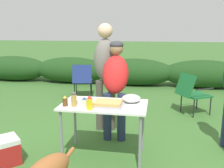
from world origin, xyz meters
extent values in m
plane|color=#3D6B2D|center=(0.00, 0.00, 0.00)|extent=(60.00, 60.00, 0.00)
ellipsoid|color=#1E4219|center=(-4.00, 4.43, 0.40)|extent=(2.40, 0.90, 0.81)
ellipsoid|color=#1E4219|center=(-2.00, 4.43, 0.40)|extent=(2.40, 0.90, 0.81)
ellipsoid|color=#1E4219|center=(0.00, 4.43, 0.40)|extent=(2.40, 0.90, 0.81)
ellipsoid|color=#1E4219|center=(2.00, 4.43, 0.40)|extent=(2.40, 0.90, 0.81)
cube|color=silver|center=(0.00, 0.00, 0.73)|extent=(1.10, 0.64, 0.02)
cylinder|color=gray|center=(-0.49, -0.27, 0.36)|extent=(0.04, 0.04, 0.71)
cylinder|color=gray|center=(0.49, -0.27, 0.36)|extent=(0.04, 0.04, 0.71)
cylinder|color=gray|center=(-0.49, 0.27, 0.36)|extent=(0.04, 0.04, 0.71)
cylinder|color=gray|center=(0.49, 0.27, 0.36)|extent=(0.04, 0.04, 0.71)
cube|color=#9E9EA3|center=(0.06, -0.05, 0.75)|extent=(0.38, 0.29, 0.02)
cube|color=tan|center=(0.06, -0.05, 0.78)|extent=(0.34, 0.25, 0.04)
cylinder|color=white|center=(-0.32, 0.05, 0.76)|extent=(0.23, 0.23, 0.05)
ellipsoid|color=silver|center=(0.34, 0.15, 0.79)|extent=(0.25, 0.25, 0.10)
cylinder|color=white|center=(-0.22, -0.08, 0.79)|extent=(0.08, 0.08, 0.11)
cylinder|color=#B2893D|center=(-0.35, -0.16, 0.81)|extent=(0.07, 0.07, 0.15)
cylinder|color=#4C4C4C|center=(-0.35, -0.16, 0.90)|extent=(0.06, 0.06, 0.03)
cylinder|color=yellow|center=(-0.12, -0.24, 0.81)|extent=(0.07, 0.07, 0.14)
cone|color=red|center=(-0.12, -0.24, 0.90)|extent=(0.06, 0.06, 0.04)
cylinder|color=brown|center=(-0.46, -0.16, 0.79)|extent=(0.06, 0.06, 0.10)
cone|color=gold|center=(-0.46, -0.16, 0.86)|extent=(0.05, 0.05, 0.03)
cylinder|color=silver|center=(-0.20, -0.19, 0.79)|extent=(0.07, 0.07, 0.11)
cone|color=#194793|center=(-0.20, -0.19, 0.86)|extent=(0.06, 0.06, 0.03)
cylinder|color=#232D4C|center=(-0.06, 0.54, 0.37)|extent=(0.13, 0.13, 0.74)
cylinder|color=#232D4C|center=(0.15, 0.55, 0.37)|extent=(0.13, 0.13, 0.74)
ellipsoid|color=red|center=(0.04, 0.65, 1.01)|extent=(0.41, 0.50, 0.66)
sphere|color=#936B4C|center=(0.04, 0.77, 1.39)|extent=(0.20, 0.20, 0.20)
ellipsoid|color=#333338|center=(0.04, 0.77, 1.45)|extent=(0.21, 0.21, 0.12)
cylinder|color=#4C473D|center=(-0.27, 0.91, 0.42)|extent=(0.12, 0.12, 0.85)
cylinder|color=#4C473D|center=(-0.07, 0.94, 0.42)|extent=(0.12, 0.12, 0.85)
ellipsoid|color=slate|center=(-0.17, 0.92, 1.19)|extent=(0.41, 0.33, 0.69)
sphere|color=#DBAD89|center=(-0.17, 0.92, 1.65)|extent=(0.23, 0.23, 0.23)
cylinder|color=#9E5B2D|center=(-0.18, -0.85, 0.47)|extent=(0.09, 0.18, 0.10)
cube|color=navy|center=(-1.17, 2.95, 0.39)|extent=(0.55, 0.55, 0.03)
cube|color=navy|center=(-1.11, 2.67, 0.61)|extent=(0.48, 0.26, 0.44)
cylinder|color=black|center=(-1.33, 2.71, 0.19)|extent=(0.02, 0.02, 0.38)
cylinder|color=black|center=(-0.94, 2.79, 0.19)|extent=(0.02, 0.02, 0.38)
cylinder|color=black|center=(-1.41, 3.10, 0.19)|extent=(0.02, 0.02, 0.38)
cylinder|color=black|center=(-1.02, 3.18, 0.19)|extent=(0.02, 0.02, 0.38)
cylinder|color=black|center=(-1.40, 2.90, 0.56)|extent=(0.11, 0.41, 0.02)
cylinder|color=black|center=(-0.95, 2.99, 0.56)|extent=(0.11, 0.41, 0.02)
cube|color=#19602D|center=(1.45, 2.05, 0.39)|extent=(0.63, 0.63, 0.03)
cube|color=#19602D|center=(1.21, 1.90, 0.61)|extent=(0.38, 0.48, 0.44)
cylinder|color=black|center=(1.18, 2.12, 0.19)|extent=(0.02, 0.02, 0.38)
cylinder|color=black|center=(1.38, 1.77, 0.19)|extent=(0.02, 0.02, 0.38)
cylinder|color=black|center=(1.52, 2.32, 0.19)|extent=(0.02, 0.02, 0.38)
cylinder|color=black|center=(1.73, 1.98, 0.19)|extent=(0.02, 0.02, 0.38)
cylinder|color=black|center=(1.33, 2.24, 0.56)|extent=(0.37, 0.23, 0.02)
cylinder|color=black|center=(1.57, 1.85, 0.56)|extent=(0.37, 0.23, 0.02)
camera|label=1|loc=(0.65, -3.00, 1.69)|focal=40.00mm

